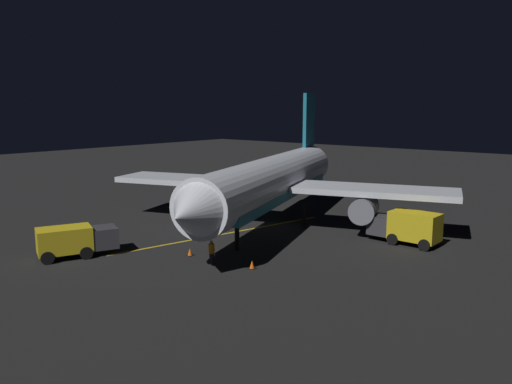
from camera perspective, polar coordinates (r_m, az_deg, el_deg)
The scene contains 8 objects.
ground_plane at distance 44.65m, azimuth 1.63°, elevation -4.23°, with size 180.00×180.00×0.20m, color black.
apron_guide_stripe at distance 42.70m, azimuth -3.44°, elevation -4.74°, with size 0.24×21.01×0.01m, color gold.
airliner at distance 44.38m, azimuth 1.90°, elevation 1.22°, with size 31.17×34.03×12.06m.
baggage_truck at distance 38.17m, azimuth -19.99°, elevation -5.28°, with size 4.06×5.81×2.21m.
catering_truck at distance 40.93m, azimuth 16.87°, elevation -3.92°, with size 5.54×2.44×2.59m.
ground_crew_worker at distance 34.21m, azimuth -5.08°, elevation -6.89°, with size 0.40×0.40×1.74m.
traffic_cone_near_left at distance 36.72m, azimuth -7.54°, elevation -6.81°, with size 0.50×0.50×0.55m.
traffic_cone_near_right at distance 33.58m, azimuth -0.46°, elevation -8.31°, with size 0.50×0.50×0.55m.
Camera 1 is at (-26.43, 34.36, 10.59)m, focal length 35.12 mm.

